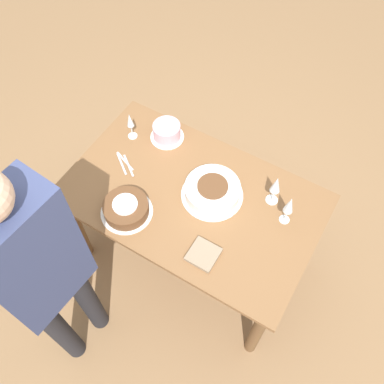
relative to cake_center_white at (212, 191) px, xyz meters
The scene contains 11 objects.
ground_plane 0.81m from the cake_center_white, 143.23° to the right, with size 12.00×12.00×0.00m, color #8E6B47.
dining_table 0.20m from the cake_center_white, 143.23° to the right, with size 1.44×0.88×0.76m.
cake_center_white is the anchor object (origin of this frame).
cake_front_chocolate 0.49m from the cake_center_white, 135.91° to the right, with size 0.29×0.29×0.09m.
cake_back_decorated 0.50m from the cake_center_white, 153.12° to the left, with size 0.21×0.21×0.11m.
wine_glass_near 0.44m from the cake_center_white, ahead, with size 0.06×0.06×0.22m.
wine_glass_far 0.35m from the cake_center_white, 25.09° to the left, with size 0.07×0.07×0.22m.
wine_glass_extra 0.66m from the cake_center_white, 169.03° to the left, with size 0.06×0.06×0.20m.
fork_pile 0.56m from the cake_center_white, behind, with size 0.20×0.12×0.01m.
napkin_stack 0.38m from the cake_center_white, 67.53° to the right, with size 0.15×0.15×0.02m.
person_cutting 1.01m from the cake_center_white, 112.30° to the right, with size 0.25×0.42×1.77m.
Camera 1 is at (0.66, -1.10, 2.81)m, focal length 40.00 mm.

